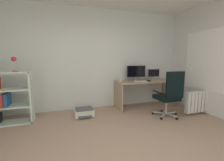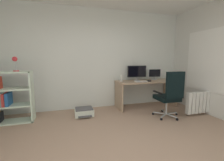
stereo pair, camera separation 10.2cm
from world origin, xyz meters
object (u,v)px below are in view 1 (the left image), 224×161
Objects in this scene: monitor_main at (136,72)px; desktop_speaker at (121,78)px; monitor_secondary at (153,74)px; desk at (145,87)px; keyboard at (141,81)px; bookshelf at (3,99)px; printer at (84,112)px; computer_mouse at (148,81)px; desk_lamp at (14,61)px; office_chair at (170,94)px; radiator at (203,101)px.

monitor_main reaches higher than desktop_speaker.
monitor_secondary is 2.34× the size of desktop_speaker.
desk is 0.34m from keyboard.
keyboard is 3.25m from bookshelf.
desktop_speaker is at bearing 16.06° from printer.
bookshelf is at bearing 166.51° from computer_mouse.
desk_lamp reaches higher than desktop_speaker.
bookshelf reaches higher than monitor_secondary.
monitor_secondary is 0.66m from keyboard.
office_chair is 2.08m from printer.
keyboard is 0.91m from office_chair.
desk_lamp reaches higher than desk.
office_chair is at bearing -103.44° from monitor_secondary.
monitor_secondary is 1.49m from radiator.
office_chair reaches higher than printer.
computer_mouse is 3.49m from bookshelf.
computer_mouse is at bearing 2.47° from printer.
desk_lamp is at bearing 0.31° from bookshelf.
computer_mouse is at bearing 0.98° from desk_lamp.
bookshelf is (-3.55, 0.77, -0.04)m from office_chair.
desk_lamp is at bearing 166.56° from computer_mouse.
office_chair is (0.81, -1.06, -0.26)m from desktop_speaker.
printer is at bearing 158.37° from office_chair.
bookshelf is (-3.48, -0.06, -0.23)m from computer_mouse.
keyboard is at bearing 163.31° from computer_mouse.
desk reaches higher than radiator.
desktop_speaker is at bearing 6.00° from bookshelf.
office_chair is at bearing -52.61° from desktop_speaker.
desk_lamp reaches higher than computer_mouse.
bookshelf is at bearing -174.08° from monitor_main.
monitor_main is 0.36m from keyboard.
bookshelf is (-2.74, -0.29, -0.30)m from desktop_speaker.
desk is at bearing 78.88° from computer_mouse.
office_chair is 0.99× the size of bookshelf.
keyboard is 0.32× the size of radiator.
printer is at bearing -172.77° from desk.
monitor_main is 1.87m from radiator.
office_chair is (0.08, -0.98, 0.01)m from desk.
printer is (-1.81, -0.23, -0.48)m from desk.
bookshelf is 1.06× the size of radiator.
monitor_main is at bearing -179.99° from monitor_secondary.
monitor_main is at bearing 151.58° from desk.
desktop_speaker reaches higher than desk.
monitor_main reaches higher than computer_mouse.
desktop_speaker is 0.55× the size of desk_lamp.
bookshelf is (-3.81, -0.34, -0.40)m from monitor_secondary.
computer_mouse is 1.45m from radiator.
computer_mouse reaches higher than radiator.
monitor_secondary is 1.19m from office_chair.
printer is (-2.15, -0.36, -0.85)m from monitor_secondary.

